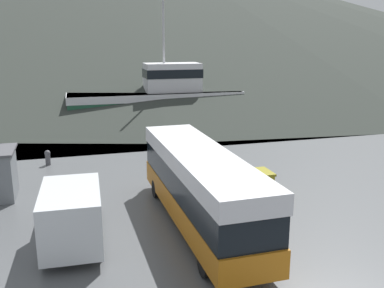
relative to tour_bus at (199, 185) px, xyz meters
name	(u,v)px	position (x,y,z in m)	size (l,w,h in m)	color
water_surface	(88,62)	(1.79, 133.08, -1.89)	(240.00, 240.00, 0.00)	#3D5160
hill_backdrop	(156,7)	(25.09, 131.98, 16.15)	(238.76, 238.76, 36.07)	#2D332D
tour_bus	(199,185)	(0.00, 0.00, 0.00)	(2.57, 11.29, 3.36)	#B26614
delivery_van	(72,213)	(-5.28, -0.15, -0.60)	(2.43, 5.59, 2.43)	silver
fishing_boat	(159,99)	(3.43, 24.71, 0.23)	(17.03, 4.43, 11.85)	#1E5138
storage_bin	(260,182)	(4.24, 2.95, -1.27)	(1.12, 1.46, 1.21)	olive
mooring_bollard	(48,157)	(-6.67, 11.48, -1.36)	(0.37, 0.37, 0.97)	#4C4C51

